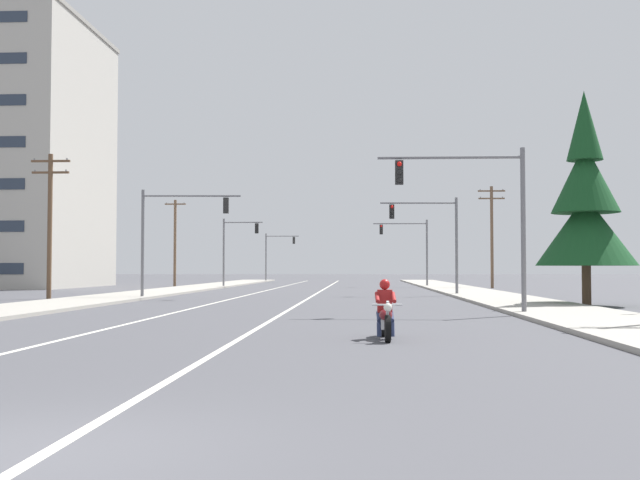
{
  "coord_description": "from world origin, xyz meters",
  "views": [
    {
      "loc": [
        3.08,
        -6.85,
        1.73
      ],
      "look_at": [
        1.48,
        22.89,
        2.86
      ],
      "focal_mm": 41.64,
      "sensor_mm": 36.0,
      "label": 1
    }
  ],
  "objects_px": {
    "traffic_signal_mid_right": "(434,231)",
    "utility_pole_left_far": "(175,241)",
    "traffic_signal_near_right": "(480,203)",
    "traffic_signal_far_left": "(275,250)",
    "traffic_signal_far_right": "(411,242)",
    "utility_pole_left_near": "(50,220)",
    "traffic_signal_near_left": "(172,226)",
    "conifer_tree_right_verge_near": "(585,207)",
    "utility_pole_right_far": "(492,233)",
    "motorcycle_with_rider": "(385,315)",
    "traffic_signal_mid_left": "(235,243)"
  },
  "relations": [
    {
      "from": "traffic_signal_mid_right",
      "to": "utility_pole_left_far",
      "type": "relative_size",
      "value": 0.75
    },
    {
      "from": "traffic_signal_near_right",
      "to": "traffic_signal_far_left",
      "type": "distance_m",
      "value": 68.96
    },
    {
      "from": "traffic_signal_far_right",
      "to": "utility_pole_left_near",
      "type": "height_order",
      "value": "utility_pole_left_near"
    },
    {
      "from": "utility_pole_left_near",
      "to": "utility_pole_left_far",
      "type": "xyz_separation_m",
      "value": [
        -0.04,
        28.56,
        -0.16
      ]
    },
    {
      "from": "traffic_signal_near_right",
      "to": "traffic_signal_near_left",
      "type": "distance_m",
      "value": 20.59
    },
    {
      "from": "traffic_signal_far_right",
      "to": "utility_pole_left_far",
      "type": "distance_m",
      "value": 22.3
    },
    {
      "from": "utility_pole_left_near",
      "to": "conifer_tree_right_verge_near",
      "type": "xyz_separation_m",
      "value": [
        27.88,
        -6.3,
        0.1
      ]
    },
    {
      "from": "utility_pole_left_near",
      "to": "utility_pole_right_far",
      "type": "xyz_separation_m",
      "value": [
        28.88,
        23.61,
        0.32
      ]
    },
    {
      "from": "traffic_signal_near_left",
      "to": "motorcycle_with_rider",
      "type": "bearing_deg",
      "value": -64.18
    },
    {
      "from": "traffic_signal_near_left",
      "to": "traffic_signal_mid_left",
      "type": "xyz_separation_m",
      "value": [
        -0.56,
        24.54,
        -0.13
      ]
    },
    {
      "from": "motorcycle_with_rider",
      "to": "utility_pole_right_far",
      "type": "height_order",
      "value": "utility_pole_right_far"
    },
    {
      "from": "conifer_tree_right_verge_near",
      "to": "traffic_signal_near_left",
      "type": "bearing_deg",
      "value": 161.63
    },
    {
      "from": "utility_pole_left_near",
      "to": "traffic_signal_mid_right",
      "type": "bearing_deg",
      "value": 15.42
    },
    {
      "from": "traffic_signal_mid_right",
      "to": "traffic_signal_far_left",
      "type": "bearing_deg",
      "value": 108.03
    },
    {
      "from": "utility_pole_left_near",
      "to": "traffic_signal_mid_left",
      "type": "bearing_deg",
      "value": 76.12
    },
    {
      "from": "traffic_signal_far_left",
      "to": "utility_pole_left_far",
      "type": "relative_size",
      "value": 0.75
    },
    {
      "from": "motorcycle_with_rider",
      "to": "utility_pole_left_near",
      "type": "relative_size",
      "value": 0.27
    },
    {
      "from": "traffic_signal_near_right",
      "to": "traffic_signal_far_right",
      "type": "bearing_deg",
      "value": 89.59
    },
    {
      "from": "conifer_tree_right_verge_near",
      "to": "traffic_signal_far_right",
      "type": "bearing_deg",
      "value": 99.37
    },
    {
      "from": "traffic_signal_mid_right",
      "to": "traffic_signal_mid_left",
      "type": "distance_m",
      "value": 24.91
    },
    {
      "from": "motorcycle_with_rider",
      "to": "traffic_signal_mid_left",
      "type": "bearing_deg",
      "value": 103.92
    },
    {
      "from": "motorcycle_with_rider",
      "to": "traffic_signal_mid_right",
      "type": "distance_m",
      "value": 29.32
    },
    {
      "from": "traffic_signal_near_right",
      "to": "conifer_tree_right_verge_near",
      "type": "relative_size",
      "value": 0.62
    },
    {
      "from": "utility_pole_right_far",
      "to": "utility_pole_left_far",
      "type": "xyz_separation_m",
      "value": [
        -28.92,
        4.96,
        -0.48
      ]
    },
    {
      "from": "traffic_signal_far_right",
      "to": "utility_pole_right_far",
      "type": "xyz_separation_m",
      "value": [
        6.63,
        -4.2,
        0.67
      ]
    },
    {
      "from": "traffic_signal_far_right",
      "to": "utility_pole_right_far",
      "type": "distance_m",
      "value": 7.88
    },
    {
      "from": "traffic_signal_near_right",
      "to": "utility_pole_left_far",
      "type": "distance_m",
      "value": 47.23
    },
    {
      "from": "motorcycle_with_rider",
      "to": "traffic_signal_near_left",
      "type": "distance_m",
      "value": 26.23
    },
    {
      "from": "traffic_signal_far_left",
      "to": "utility_pole_right_far",
      "type": "relative_size",
      "value": 0.7
    },
    {
      "from": "motorcycle_with_rider",
      "to": "utility_pole_left_far",
      "type": "height_order",
      "value": "utility_pole_left_far"
    },
    {
      "from": "traffic_signal_far_right",
      "to": "traffic_signal_far_left",
      "type": "relative_size",
      "value": 1.0
    },
    {
      "from": "utility_pole_left_near",
      "to": "motorcycle_with_rider",
      "type": "bearing_deg",
      "value": -51.4
    },
    {
      "from": "traffic_signal_mid_right",
      "to": "conifer_tree_right_verge_near",
      "type": "bearing_deg",
      "value": -65.5
    },
    {
      "from": "conifer_tree_right_verge_near",
      "to": "utility_pole_right_far",
      "type": "bearing_deg",
      "value": 88.08
    },
    {
      "from": "traffic_signal_near_right",
      "to": "traffic_signal_mid_left",
      "type": "xyz_separation_m",
      "value": [
        -15.72,
        38.47,
        -0.12
      ]
    },
    {
      "from": "motorcycle_with_rider",
      "to": "traffic_signal_far_left",
      "type": "relative_size",
      "value": 0.35
    },
    {
      "from": "utility_pole_right_far",
      "to": "utility_pole_left_far",
      "type": "height_order",
      "value": "utility_pole_right_far"
    },
    {
      "from": "traffic_signal_mid_left",
      "to": "utility_pole_left_far",
      "type": "height_order",
      "value": "utility_pole_left_far"
    },
    {
      "from": "traffic_signal_near_left",
      "to": "conifer_tree_right_verge_near",
      "type": "bearing_deg",
      "value": -18.37
    },
    {
      "from": "traffic_signal_near_left",
      "to": "utility_pole_left_near",
      "type": "bearing_deg",
      "value": -174.14
    },
    {
      "from": "motorcycle_with_rider",
      "to": "utility_pole_right_far",
      "type": "distance_m",
      "value": 47.72
    },
    {
      "from": "utility_pole_left_near",
      "to": "conifer_tree_right_verge_near",
      "type": "distance_m",
      "value": 28.58
    },
    {
      "from": "traffic_signal_near_left",
      "to": "conifer_tree_right_verge_near",
      "type": "relative_size",
      "value": 0.62
    },
    {
      "from": "traffic_signal_mid_right",
      "to": "conifer_tree_right_verge_near",
      "type": "distance_m",
      "value": 13.67
    },
    {
      "from": "utility_pole_right_far",
      "to": "traffic_signal_near_left",
      "type": "bearing_deg",
      "value": -133.94
    },
    {
      "from": "motorcycle_with_rider",
      "to": "utility_pole_left_near",
      "type": "bearing_deg",
      "value": 128.6
    },
    {
      "from": "traffic_signal_near_left",
      "to": "traffic_signal_far_right",
      "type": "height_order",
      "value": "same"
    },
    {
      "from": "motorcycle_with_rider",
      "to": "utility_pole_left_far",
      "type": "relative_size",
      "value": 0.27
    },
    {
      "from": "traffic_signal_far_right",
      "to": "utility_pole_left_far",
      "type": "xyz_separation_m",
      "value": [
        -22.29,
        0.76,
        0.2
      ]
    },
    {
      "from": "utility_pole_left_far",
      "to": "conifer_tree_right_verge_near",
      "type": "bearing_deg",
      "value": -51.32
    }
  ]
}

